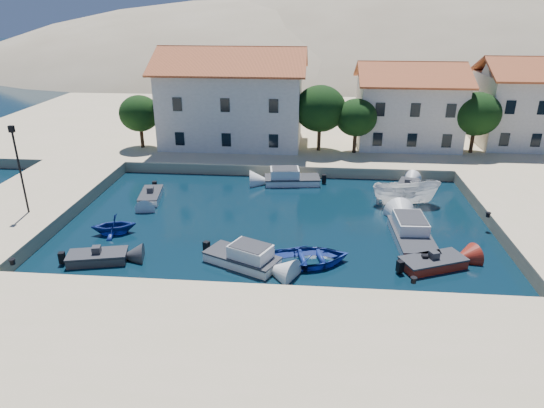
{
  "coord_description": "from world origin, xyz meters",
  "views": [
    {
      "loc": [
        2.48,
        -21.86,
        14.7
      ],
      "look_at": [
        -0.21,
        8.6,
        2.0
      ],
      "focal_mm": 32.0,
      "sensor_mm": 36.0,
      "label": 1
    }
  ],
  "objects": [
    {
      "name": "cabin_cruiser_east",
      "position": [
        9.2,
        7.73,
        0.48
      ],
      "size": [
        2.56,
        5.83,
        1.6
      ],
      "rotation": [
        0.0,
        0.0,
        1.61
      ],
      "color": "white",
      "rests_on": "ground"
    },
    {
      "name": "motorboat_white_ne",
      "position": [
        10.52,
        17.35,
        0.3
      ],
      "size": [
        2.64,
        3.79,
        1.25
      ],
      "rotation": [
        0.0,
        0.0,
        1.24
      ],
      "color": "white",
      "rests_on": "ground"
    },
    {
      "name": "hills",
      "position": [
        20.64,
        123.62,
        -23.4
      ],
      "size": [
        254.0,
        176.0,
        99.0
      ],
      "color": "gray",
      "rests_on": "ground"
    },
    {
      "name": "lamppost",
      "position": [
        -17.5,
        8.0,
        4.75
      ],
      "size": [
        0.35,
        0.25,
        6.22
      ],
      "color": "black",
      "rests_on": "quay_west"
    },
    {
      "name": "building_right",
      "position": [
        24.0,
        30.0,
        5.47
      ],
      "size": [
        9.45,
        8.4,
        8.8
      ],
      "color": "beige",
      "rests_on": "quay_north"
    },
    {
      "name": "motorboat_grey_sw",
      "position": [
        -10.47,
        3.22,
        0.3
      ],
      "size": [
        3.79,
        2.32,
        1.25
      ],
      "rotation": [
        0.0,
        0.0,
        0.23
      ],
      "color": "#323337",
      "rests_on": "ground"
    },
    {
      "name": "quay_west",
      "position": [
        -19.0,
        10.0,
        0.5
      ],
      "size": [
        8.0,
        20.0,
        1.0
      ],
      "primitive_type": "cube",
      "color": "beige",
      "rests_on": "ground"
    },
    {
      "name": "rowboat_south",
      "position": [
        2.38,
        4.17,
        0.0
      ],
      "size": [
        5.81,
        4.72,
        1.06
      ],
      "primitive_type": "imported",
      "rotation": [
        0.0,
        0.0,
        1.8
      ],
      "color": "navy",
      "rests_on": "ground"
    },
    {
      "name": "trees",
      "position": [
        4.51,
        25.46,
        4.84
      ],
      "size": [
        37.3,
        5.3,
        6.45
      ],
      "color": "#382314",
      "rests_on": "quay_north"
    },
    {
      "name": "building_left",
      "position": [
        -6.0,
        28.0,
        5.94
      ],
      "size": [
        14.7,
        9.45,
        9.7
      ],
      "color": "beige",
      "rests_on": "quay_north"
    },
    {
      "name": "rowboat_west",
      "position": [
        -11.02,
        7.2,
        0.0
      ],
      "size": [
        3.58,
        3.31,
        1.56
      ],
      "primitive_type": "imported",
      "rotation": [
        0.0,
        0.0,
        -1.27
      ],
      "color": "navy",
      "rests_on": "ground"
    },
    {
      "name": "cabin_cruiser_north",
      "position": [
        0.71,
        18.21,
        0.48
      ],
      "size": [
        5.0,
        2.59,
        1.6
      ],
      "rotation": [
        0.0,
        0.0,
        3.26
      ],
      "color": "white",
      "rests_on": "ground"
    },
    {
      "name": "quay_south",
      "position": [
        0.0,
        -6.0,
        0.5
      ],
      "size": [
        52.0,
        12.0,
        1.0
      ],
      "primitive_type": "cube",
      "color": "beige",
      "rests_on": "ground"
    },
    {
      "name": "motorboat_red_se",
      "position": [
        9.86,
        4.36,
        0.29
      ],
      "size": [
        4.24,
        3.11,
        1.25
      ],
      "rotation": [
        0.0,
        0.0,
        0.4
      ],
      "color": "maroon",
      "rests_on": "ground"
    },
    {
      "name": "quay_north",
      "position": [
        2.0,
        38.0,
        0.5
      ],
      "size": [
        80.0,
        36.0,
        1.0
      ],
      "primitive_type": "cube",
      "color": "beige",
      "rests_on": "ground"
    },
    {
      "name": "ground",
      "position": [
        0.0,
        0.0,
        0.0
      ],
      "size": [
        400.0,
        400.0,
        0.0
      ],
      "primitive_type": "plane",
      "color": "black",
      "rests_on": "ground"
    },
    {
      "name": "motorboat_white_west",
      "position": [
        -10.48,
        13.51,
        0.3
      ],
      "size": [
        2.07,
        3.7,
        1.25
      ],
      "rotation": [
        0.0,
        0.0,
        -1.42
      ],
      "color": "white",
      "rests_on": "ground"
    },
    {
      "name": "boat_east",
      "position": [
        9.85,
        14.32,
        0.0
      ],
      "size": [
        5.49,
        2.56,
        2.05
      ],
      "primitive_type": "imported",
      "rotation": [
        0.0,
        0.0,
        1.68
      ],
      "color": "white",
      "rests_on": "ground"
    },
    {
      "name": "cabin_cruiser_south",
      "position": [
        -1.63,
        3.76,
        0.48
      ],
      "size": [
        4.99,
        3.76,
        1.6
      ],
      "rotation": [
        0.0,
        0.0,
        -0.45
      ],
      "color": "white",
      "rests_on": "ground"
    },
    {
      "name": "building_mid",
      "position": [
        12.0,
        29.0,
        5.22
      ],
      "size": [
        10.5,
        8.4,
        8.3
      ],
      "color": "beige",
      "rests_on": "quay_north"
    },
    {
      "name": "bollards",
      "position": [
        2.8,
        3.87,
        1.15
      ],
      "size": [
        29.36,
        9.56,
        0.3
      ],
      "color": "black",
      "rests_on": "ground"
    }
  ]
}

